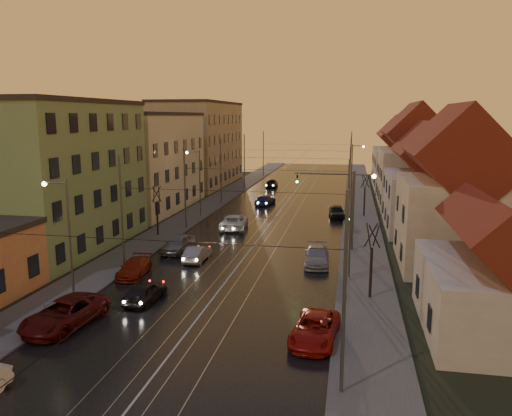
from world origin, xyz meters
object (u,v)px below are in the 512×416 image
Objects in this scene: traffic_light_mast at (342,200)px; driving_car_2 at (234,222)px; parked_right_2 at (337,212)px; street_lamp_1 at (355,215)px; parked_right_1 at (317,256)px; parked_left_1 at (65,313)px; parked_left_3 at (178,243)px; street_lamp_2 at (197,177)px; driving_car_0 at (145,292)px; driving_car_1 at (197,253)px; driving_car_3 at (265,200)px; driving_car_4 at (272,183)px; parked_left_2 at (134,268)px; street_lamp_3 at (354,166)px; street_lamp_0 at (65,228)px; parked_right_0 at (315,329)px.

traffic_light_mast reaches higher than driving_car_2.
parked_right_2 is at bearing 93.13° from traffic_light_mast.
street_lamp_1 reaches higher than parked_right_1.
traffic_light_mast is (-1.11, 8.00, -0.29)m from street_lamp_1.
parked_left_1 is at bearing -135.23° from parked_right_1.
parked_left_3 is 1.02× the size of parked_right_2.
traffic_light_mast is at bearing -35.07° from street_lamp_2.
driving_car_1 is (0.51, 9.58, -0.02)m from driving_car_0.
driving_car_3 is at bearing 105.01° from parked_right_1.
street_lamp_2 is at bearing -72.62° from driving_car_1.
parked_left_3 reaches higher than driving_car_4.
driving_car_4 is 1.02× the size of parked_left_2.
street_lamp_3 is at bearing -102.39° from driving_car_0.
driving_car_3 reaches higher than parked_left_2.
street_lamp_0 is 1.64× the size of parked_right_1.
street_lamp_3 reaches higher than parked_right_0.
parked_left_1 reaches higher than driving_car_1.
driving_car_1 is at bearing 169.51° from street_lamp_1.
driving_car_4 reaches higher than parked_left_2.
parked_left_1 is at bearing -127.44° from traffic_light_mast.
driving_car_3 is at bearing 56.37° from street_lamp_2.
parked_left_3 is 12.50m from parked_right_1.
street_lamp_0 reaches higher than traffic_light_mast.
driving_car_2 reaches higher than driving_car_3.
parked_right_0 is (-0.90, -18.94, -3.92)m from traffic_light_mast.
parked_left_2 is at bearing -53.90° from driving_car_0.
parked_left_1 is 1.16× the size of parked_right_0.
parked_right_1 is (9.60, -11.46, -0.08)m from driving_car_2.
parked_left_1 reaches higher than parked_left_2.
driving_car_2 is at bearing 89.22° from driving_car_4.
street_lamp_1 is 1.64× the size of parked_right_1.
traffic_light_mast reaches higher than driving_car_3.
traffic_light_mast is 1.53× the size of driving_car_3.
parked_right_2 is at bearing 152.33° from driving_car_3.
parked_left_1 is (-16.23, -47.74, -4.09)m from street_lamp_3.
driving_car_4 is (-0.24, 53.75, 0.07)m from driving_car_0.
driving_car_1 is at bearing 95.78° from driving_car_3.
traffic_light_mast is 1.63× the size of parked_right_2.
parked_right_0 is at bearing -36.65° from parked_left_2.
driving_car_1 is 17.12m from parked_right_0.
parked_right_1 is (-1.79, -4.82, -3.89)m from traffic_light_mast.
street_lamp_3 reaches higher than parked_left_1.
driving_car_3 is 0.96× the size of parked_right_0.
parked_right_2 reaches higher than driving_car_1.
parked_right_2 is (10.87, 20.28, 0.10)m from driving_car_1.
street_lamp_3 is (18.21, 44.00, 0.00)m from street_lamp_0.
street_lamp_3 reaches higher than driving_car_2.
traffic_light_mast reaches higher than parked_left_3.
parked_right_2 is at bearing -98.15° from street_lamp_3.
driving_car_0 is 31.95m from parked_right_2.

